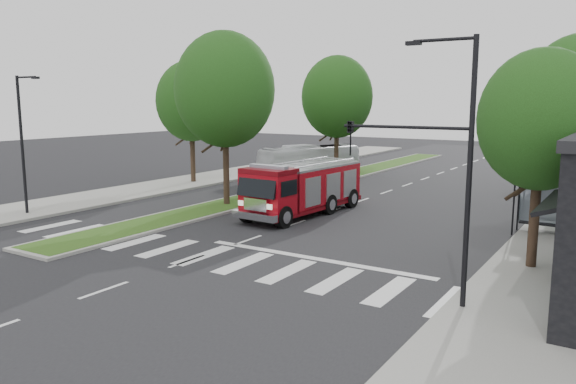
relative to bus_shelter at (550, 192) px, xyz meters
The scene contains 13 objects.
ground 14.00m from the bus_shelter, 143.97° to the right, with size 140.00×140.00×0.00m, color black.
sidewalk_left 25.84m from the bus_shelter, behind, with size 5.00×80.00×0.15m, color gray.
median 19.92m from the bus_shelter, 150.20° to the left, with size 3.00×50.00×0.15m.
bus_shelter is the anchor object (origin of this frame).
tree_right_near 7.06m from the bus_shelter, 87.21° to the right, with size 4.40×4.40×8.05m.
tree_median_near 17.98m from the bus_shelter, behind, with size 5.80×5.80×10.16m.
tree_median_far 21.36m from the bus_shelter, 145.43° to the left, with size 5.60×5.60×9.72m.
tree_left_mid 25.82m from the bus_shelter, behind, with size 5.20×5.20×9.16m.
streetlight_right_near 12.05m from the bus_shelter, 97.76° to the right, with size 4.08×0.22×8.00m.
streetlight_left_near 26.66m from the bus_shelter, 157.55° to the right, with size 1.90×0.20×7.50m.
streetlight_right_far 12.13m from the bus_shelter, 94.11° to the left, with size 2.11×0.20×8.00m.
fire_engine 12.25m from the bus_shelter, behind, with size 3.17×8.84×3.02m.
city_bus 23.05m from the bus_shelter, 148.78° to the left, with size 2.21×9.42×2.63m, color silver.
Camera 1 is at (14.64, -19.73, 6.18)m, focal length 35.00 mm.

